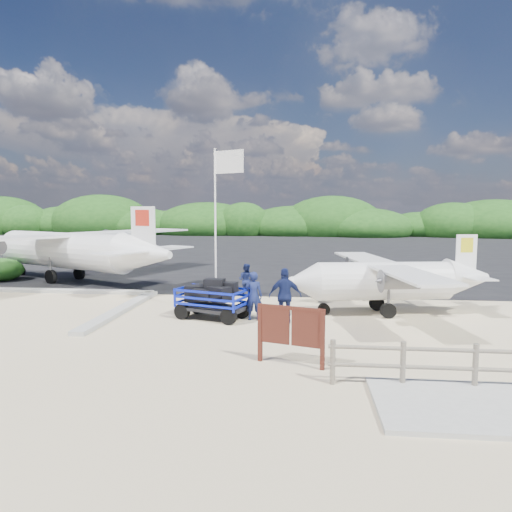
{
  "coord_description": "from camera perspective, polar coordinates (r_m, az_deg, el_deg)",
  "views": [
    {
      "loc": [
        2.34,
        -14.83,
        3.82
      ],
      "look_at": [
        0.18,
        5.76,
        1.73
      ],
      "focal_mm": 32.0,
      "sensor_mm": 36.0,
      "label": 1
    }
  ],
  "objects": [
    {
      "name": "signboard",
      "position": [
        11.61,
        4.3,
        -13.45
      ],
      "size": [
        1.8,
        0.72,
        1.51
      ],
      "primitive_type": null,
      "rotation": [
        0.0,
        0.0,
        -0.31
      ],
      "color": "#4D1F16",
      "rests_on": "ground"
    },
    {
      "name": "crew_c",
      "position": [
        15.42,
        3.67,
        -5.0
      ],
      "size": [
        1.14,
        0.54,
        1.89
      ],
      "primitive_type": "imported",
      "rotation": [
        0.0,
        0.0,
        3.21
      ],
      "color": "#141C4B",
      "rests_on": "ground"
    },
    {
      "name": "aircraft_large",
      "position": [
        42.37,
        19.43,
        0.27
      ],
      "size": [
        22.58,
        22.58,
        5.06
      ],
      "primitive_type": null,
      "rotation": [
        0.0,
        0.0,
        2.68
      ],
      "color": "#B2B2B2",
      "rests_on": "ground"
    },
    {
      "name": "lagoon",
      "position": [
        20.25,
        -28.37,
        -5.81
      ],
      "size": [
        9.0,
        7.0,
        0.4
      ],
      "primitive_type": null,
      "color": "#B2B2B2",
      "rests_on": "ground"
    },
    {
      "name": "baggage_cart",
      "position": [
        16.31,
        -5.49,
        -7.8
      ],
      "size": [
        2.92,
        2.22,
        1.29
      ],
      "primitive_type": null,
      "rotation": [
        0.0,
        0.0,
        -0.32
      ],
      "color": "#0D21D0",
      "rests_on": "ground"
    },
    {
      "name": "asphalt_apron",
      "position": [
        45.06,
        3.0,
        0.9
      ],
      "size": [
        90.0,
        50.0,
        0.04
      ],
      "primitive_type": null,
      "color": "#B2B2B2",
      "rests_on": "ground"
    },
    {
      "name": "ground",
      "position": [
        15.5,
        -2.91,
        -8.51
      ],
      "size": [
        160.0,
        160.0,
        0.0
      ],
      "primitive_type": "plane",
      "color": "beige"
    },
    {
      "name": "vegetation_band",
      "position": [
        69.98,
        4.08,
        2.63
      ],
      "size": [
        124.0,
        8.0,
        4.4
      ],
      "primitive_type": null,
      "color": "#B2B2B2",
      "rests_on": "ground"
    },
    {
      "name": "flagpole",
      "position": [
        17.13,
        -5.0,
        -7.14
      ],
      "size": [
        1.3,
        0.94,
        6.02
      ],
      "primitive_type": null,
      "rotation": [
        0.0,
        0.0,
        -0.41
      ],
      "color": "white",
      "rests_on": "ground"
    },
    {
      "name": "crew_b",
      "position": [
        20.18,
        -1.25,
        -3.02
      ],
      "size": [
        0.86,
        0.77,
        1.47
      ],
      "primitive_type": "imported",
      "rotation": [
        0.0,
        0.0,
        2.79
      ],
      "color": "#141C4B",
      "rests_on": "ground"
    },
    {
      "name": "aircraft_small",
      "position": [
        48.53,
        -8.12,
        1.2
      ],
      "size": [
        8.93,
        8.93,
        2.79
      ],
      "primitive_type": null,
      "rotation": [
        0.0,
        0.0,
        3.31
      ],
      "color": "#B2B2B2",
      "rests_on": "ground"
    },
    {
      "name": "walkway_pad",
      "position": [
        10.13,
        24.81,
        -16.94
      ],
      "size": [
        3.5,
        2.5,
        0.1
      ],
      "primitive_type": null,
      "color": "#B2B2B2",
      "rests_on": "ground"
    },
    {
      "name": "crew_a",
      "position": [
        15.86,
        -0.31,
        -5.01
      ],
      "size": [
        0.65,
        0.45,
        1.71
      ],
      "primitive_type": "imported",
      "rotation": [
        0.0,
        0.0,
        3.08
      ],
      "color": "#141C4B",
      "rests_on": "ground"
    },
    {
      "name": "fence",
      "position": [
        11.17,
        25.62,
        -14.82
      ],
      "size": [
        6.4,
        2.0,
        1.1
      ],
      "primitive_type": null,
      "color": "#B2B2B2",
      "rests_on": "ground"
    }
  ]
}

